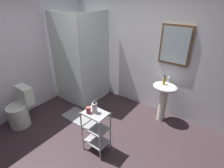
# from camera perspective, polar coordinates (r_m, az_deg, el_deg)

# --- Properties ---
(ground_plane) EXTENTS (4.20, 4.20, 0.02)m
(ground_plane) POSITION_cam_1_polar(r_m,az_deg,el_deg) (3.11, -8.50, -21.00)
(ground_plane) COLOR #38292D
(wall_back) EXTENTS (4.20, 0.14, 2.50)m
(wall_back) POSITION_cam_1_polar(r_m,az_deg,el_deg) (3.73, 10.57, 10.68)
(wall_back) COLOR silver
(wall_back) RESTS_ON ground_plane
(wall_left) EXTENTS (0.10, 4.20, 2.50)m
(wall_left) POSITION_cam_1_polar(r_m,az_deg,el_deg) (3.82, -30.49, 7.66)
(wall_left) COLOR silver
(wall_left) RESTS_ON ground_plane
(shower_stall) EXTENTS (0.92, 0.92, 2.00)m
(shower_stall) POSITION_cam_1_polar(r_m,az_deg,el_deg) (4.19, -9.39, 1.07)
(shower_stall) COLOR white
(shower_stall) RESTS_ON ground_plane
(pedestal_sink) EXTENTS (0.46, 0.37, 0.81)m
(pedestal_sink) POSITION_cam_1_polar(r_m,az_deg,el_deg) (3.50, 16.52, -3.32)
(pedestal_sink) COLOR white
(pedestal_sink) RESTS_ON ground_plane
(sink_faucet) EXTENTS (0.03, 0.03, 0.10)m
(sink_faucet) POSITION_cam_1_polar(r_m,az_deg,el_deg) (3.47, 17.85, 1.51)
(sink_faucet) COLOR silver
(sink_faucet) RESTS_ON pedestal_sink
(toilet) EXTENTS (0.37, 0.49, 0.76)m
(toilet) POSITION_cam_1_polar(r_m,az_deg,el_deg) (3.80, -27.68, -7.60)
(toilet) COLOR white
(toilet) RESTS_ON ground_plane
(storage_cart) EXTENTS (0.38, 0.28, 0.74)m
(storage_cart) POSITION_cam_1_polar(r_m,az_deg,el_deg) (2.81, -5.20, -14.29)
(storage_cart) COLOR silver
(storage_cart) RESTS_ON ground_plane
(hand_soap_bottle) EXTENTS (0.05, 0.05, 0.17)m
(hand_soap_bottle) POSITION_cam_1_polar(r_m,az_deg,el_deg) (3.33, 16.51, 1.06)
(hand_soap_bottle) COLOR gold
(hand_soap_bottle) RESTS_ON pedestal_sink
(lotion_bottle_white) EXTENTS (0.08, 0.08, 0.20)m
(lotion_bottle_white) POSITION_cam_1_polar(r_m,az_deg,el_deg) (2.58, -5.69, -7.62)
(lotion_bottle_white) COLOR white
(lotion_bottle_white) RESTS_ON storage_cart
(rinse_cup) EXTENTS (0.07, 0.07, 0.10)m
(rinse_cup) POSITION_cam_1_polar(r_m,az_deg,el_deg) (2.60, -7.66, -8.40)
(rinse_cup) COLOR #B24742
(rinse_cup) RESTS_ON storage_cart
(bath_mat) EXTENTS (0.60, 0.40, 0.02)m
(bath_mat) POSITION_cam_1_polar(r_m,az_deg,el_deg) (3.81, -11.00, -10.18)
(bath_mat) COLOR gray
(bath_mat) RESTS_ON ground_plane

